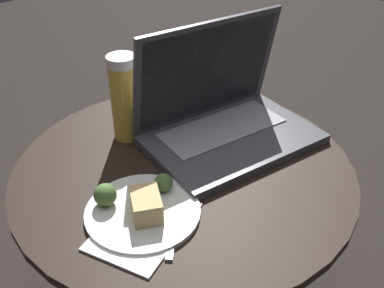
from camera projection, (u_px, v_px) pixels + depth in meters
table at (184, 212)px, 0.94m from camera, size 0.66×0.66×0.50m
napkin at (144, 226)px, 0.74m from camera, size 0.21×0.18×0.00m
laptop at (223, 116)px, 0.94m from camera, size 0.38×0.28×0.24m
beer_glass at (125, 98)px, 0.91m from camera, size 0.06×0.06×0.18m
snack_plate at (141, 206)px, 0.76m from camera, size 0.20×0.20×0.05m
fork at (175, 213)px, 0.76m from camera, size 0.14×0.14×0.00m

